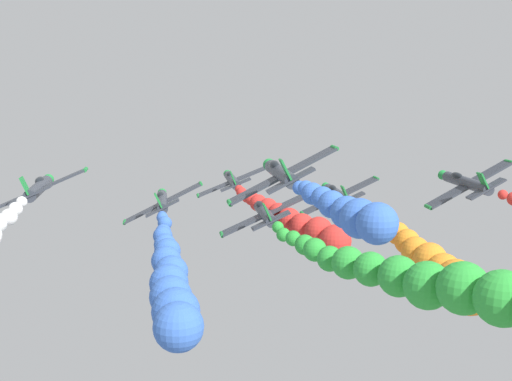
{
  "coord_description": "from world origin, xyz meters",
  "views": [
    {
      "loc": [
        -9.59,
        -65.85,
        148.01
      ],
      "look_at": [
        0.0,
        0.0,
        137.06
      ],
      "focal_mm": 46.67,
      "sensor_mm": 36.0,
      "label": 1
    }
  ],
  "objects_px": {
    "airplane_right_inner": "(338,194)",
    "airplane_left_inner": "(162,201)",
    "airplane_right_outer": "(39,188)",
    "airplane_trailing": "(466,182)",
    "airplane_left_outer": "(264,212)",
    "airplane_high_slot": "(280,173)",
    "airplane_lead": "(232,180)"
  },
  "relations": [
    {
      "from": "airplane_right_inner",
      "to": "airplane_left_inner",
      "type": "bearing_deg",
      "value": 178.35
    },
    {
      "from": "airplane_right_outer",
      "to": "airplane_right_inner",
      "type": "bearing_deg",
      "value": 16.97
    },
    {
      "from": "airplane_right_inner",
      "to": "airplane_trailing",
      "type": "xyz_separation_m",
      "value": [
        10.1,
        -10.52,
        2.69
      ]
    },
    {
      "from": "airplane_right_inner",
      "to": "airplane_right_outer",
      "type": "xyz_separation_m",
      "value": [
        -30.77,
        -9.39,
        2.92
      ]
    },
    {
      "from": "airplane_left_outer",
      "to": "airplane_trailing",
      "type": "xyz_separation_m",
      "value": [
        19.97,
        -1.42,
        2.68
      ]
    },
    {
      "from": "airplane_left_inner",
      "to": "airplane_right_inner",
      "type": "distance_m",
      "value": 19.59
    },
    {
      "from": "airplane_right_inner",
      "to": "airplane_high_slot",
      "type": "relative_size",
      "value": 1.0
    },
    {
      "from": "airplane_left_inner",
      "to": "airplane_right_outer",
      "type": "relative_size",
      "value": 1.0
    },
    {
      "from": "airplane_trailing",
      "to": "airplane_high_slot",
      "type": "bearing_deg",
      "value": -152.96
    },
    {
      "from": "airplane_trailing",
      "to": "airplane_left_outer",
      "type": "bearing_deg",
      "value": 175.93
    },
    {
      "from": "airplane_right_inner",
      "to": "airplane_left_outer",
      "type": "relative_size",
      "value": 1.0
    },
    {
      "from": "airplane_lead",
      "to": "airplane_trailing",
      "type": "relative_size",
      "value": 1.0
    },
    {
      "from": "airplane_high_slot",
      "to": "airplane_left_outer",
      "type": "bearing_deg",
      "value": 87.25
    },
    {
      "from": "airplane_lead",
      "to": "airplane_trailing",
      "type": "xyz_separation_m",
      "value": [
        21.05,
        -19.96,
        2.21
      ]
    },
    {
      "from": "airplane_lead",
      "to": "airplane_high_slot",
      "type": "distance_m",
      "value": 30.85
    },
    {
      "from": "airplane_left_inner",
      "to": "airplane_trailing",
      "type": "height_order",
      "value": "airplane_trailing"
    },
    {
      "from": "airplane_right_outer",
      "to": "airplane_trailing",
      "type": "distance_m",
      "value": 40.89
    },
    {
      "from": "airplane_lead",
      "to": "airplane_right_outer",
      "type": "relative_size",
      "value": 1.0
    },
    {
      "from": "airplane_left_outer",
      "to": "airplane_left_inner",
      "type": "bearing_deg",
      "value": 135.15
    },
    {
      "from": "airplane_lead",
      "to": "airplane_left_outer",
      "type": "xyz_separation_m",
      "value": [
        1.09,
        -18.54,
        -0.48
      ]
    },
    {
      "from": "airplane_left_inner",
      "to": "airplane_right_outer",
      "type": "height_order",
      "value": "airplane_right_outer"
    },
    {
      "from": "airplane_lead",
      "to": "airplane_right_inner",
      "type": "distance_m",
      "value": 14.46
    },
    {
      "from": "airplane_right_inner",
      "to": "airplane_high_slot",
      "type": "distance_m",
      "value": 24.08
    },
    {
      "from": "airplane_high_slot",
      "to": "airplane_right_outer",
      "type": "bearing_deg",
      "value": 150.27
    },
    {
      "from": "airplane_right_inner",
      "to": "airplane_right_outer",
      "type": "distance_m",
      "value": 32.3
    },
    {
      "from": "airplane_lead",
      "to": "airplane_left_inner",
      "type": "height_order",
      "value": "airplane_lead"
    },
    {
      "from": "airplane_right_outer",
      "to": "airplane_left_inner",
      "type": "bearing_deg",
      "value": 41.67
    },
    {
      "from": "airplane_left_outer",
      "to": "airplane_right_outer",
      "type": "xyz_separation_m",
      "value": [
        -20.91,
        -0.29,
        2.91
      ]
    },
    {
      "from": "airplane_left_inner",
      "to": "airplane_right_inner",
      "type": "height_order",
      "value": "airplane_right_inner"
    },
    {
      "from": "airplane_right_outer",
      "to": "airplane_trailing",
      "type": "relative_size",
      "value": 1.0
    },
    {
      "from": "airplane_left_outer",
      "to": "airplane_high_slot",
      "type": "distance_m",
      "value": 13.11
    },
    {
      "from": "airplane_left_inner",
      "to": "airplane_right_inner",
      "type": "xyz_separation_m",
      "value": [
        19.58,
        -0.57,
        0.38
      ]
    }
  ]
}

